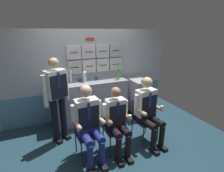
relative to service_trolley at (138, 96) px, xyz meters
The scene contains 17 objects.
ground 1.57m from the service_trolley, 140.10° to the right, with size 4.80×4.80×0.04m, color #1E3947.
galley_bulkhead 1.33m from the service_trolley, 159.52° to the left, with size 4.20×0.14×2.15m.
galley_counter 1.26m from the service_trolley, behind, with size 1.81×0.53×0.98m.
service_trolley is the anchor object (origin of this frame).
folding_chair_left 1.93m from the service_trolley, 148.97° to the right, with size 0.42×0.43×0.83m.
crew_member_left 2.02m from the service_trolley, 145.01° to the right, with size 0.52×0.65×1.29m.
folding_chair_center 1.55m from the service_trolley, 137.73° to the right, with size 0.40×0.41×0.83m.
crew_member_center 1.67m from the service_trolley, 133.60° to the right, with size 0.48×0.58×1.21m.
folding_chair_right 1.11m from the service_trolley, 116.80° to the right, with size 0.44×0.44×0.83m.
crew_member_right 1.26m from the service_trolley, 112.84° to the right, with size 0.52×0.67×1.30m.
crew_member_standing 2.13m from the service_trolley, 168.55° to the right, with size 0.49×0.37×1.66m.
water_bottle_tall 0.83m from the service_trolley, behind, with size 0.06×0.06×0.32m.
water_bottle_blue_cap 1.49m from the service_trolley, behind, with size 0.07×0.07×0.28m.
water_bottle_clear 1.78m from the service_trolley, behind, with size 0.06×0.06×0.32m.
water_bottle_short 2.09m from the service_trolley, behind, with size 0.07×0.07×0.25m.
coffee_cup_white 1.55m from the service_trolley, behind, with size 0.07×0.07×0.07m.
espresso_cup_small 1.19m from the service_trolley, 166.09° to the left, with size 0.07×0.07×0.08m.
Camera 1 is at (-1.16, -2.69, 2.12)m, focal length 28.10 mm.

